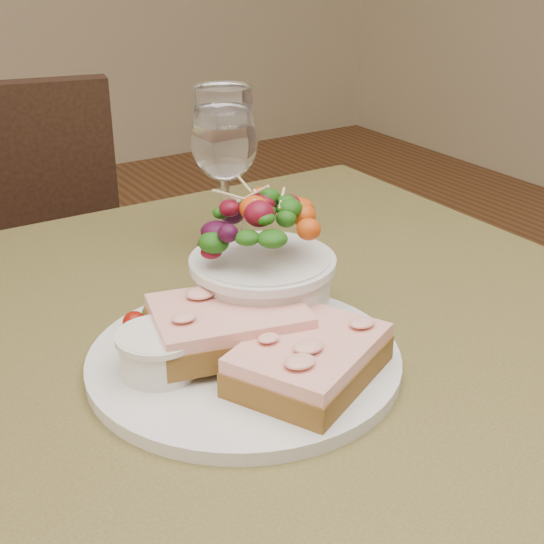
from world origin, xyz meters
TOP-DOWN VIEW (x-y plane):
  - cafe_table at (0.00, 0.00)m, footprint 0.80×0.80m
  - chair_far at (-0.10, 0.74)m, footprint 0.50×0.50m
  - dinner_plate at (-0.04, -0.04)m, footprint 0.27×0.27m
  - sandwich_front at (-0.01, -0.10)m, footprint 0.15×0.14m
  - sandwich_back at (-0.04, -0.02)m, footprint 0.15×0.12m
  - ramekin at (-0.11, -0.02)m, footprint 0.06×0.06m
  - salad_bowl at (0.01, 0.01)m, footprint 0.12×0.12m
  - garnish at (-0.09, 0.05)m, footprint 0.05×0.04m
  - wine_glass at (0.08, 0.20)m, footprint 0.08×0.08m

SIDE VIEW (x-z plane):
  - chair_far at x=-0.10m, z-range -0.16..0.74m
  - cafe_table at x=0.00m, z-range 0.27..1.02m
  - dinner_plate at x=-0.04m, z-range 0.75..0.76m
  - garnish at x=-0.09m, z-range 0.76..0.78m
  - sandwich_front at x=-0.01m, z-range 0.76..0.80m
  - ramekin at x=-0.11m, z-range 0.76..0.80m
  - sandwich_back at x=-0.04m, z-range 0.77..0.80m
  - salad_bowl at x=0.01m, z-range 0.76..0.88m
  - wine_glass at x=0.08m, z-range 0.79..0.96m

